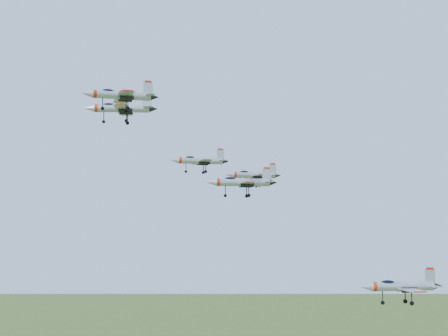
{
  "coord_description": "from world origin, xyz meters",
  "views": [
    {
      "loc": [
        3.73,
        -105.32,
        115.32
      ],
      "look_at": [
        5.99,
        -2.1,
        124.23
      ],
      "focal_mm": 50.0,
      "sensor_mm": 36.0,
      "label": 1
    }
  ],
  "objects": [
    {
      "name": "jet_lead",
      "position": [
        -13.09,
        9.32,
        136.33
      ],
      "size": [
        13.75,
        11.34,
        3.68
      ],
      "rotation": [
        0.0,
        0.0,
        0.05
      ],
      "color": "#A3A9B0"
    },
    {
      "name": "jet_left_high",
      "position": [
        1.74,
        1.29,
        125.8
      ],
      "size": [
        10.4,
        8.77,
        2.8
      ],
      "rotation": [
        0.0,
        0.0,
        0.22
      ],
      "color": "#A3A9B0"
    },
    {
      "name": "jet_right_high",
      "position": [
        -9.19,
        -17.65,
        133.3
      ],
      "size": [
        10.94,
        9.28,
        2.96
      ],
      "rotation": [
        0.0,
        0.0,
        0.26
      ],
      "color": "#A3A9B0"
    },
    {
      "name": "jet_left_low",
      "position": [
        11.57,
        10.08,
        124.01
      ],
      "size": [
        10.8,
        9.12,
        2.91
      ],
      "rotation": [
        0.0,
        0.0,
        0.23
      ],
      "color": "#A3A9B0"
    },
    {
      "name": "jet_right_low",
      "position": [
        8.3,
        -12.21,
        121.24
      ],
      "size": [
        10.93,
        9.08,
        2.92
      ],
      "rotation": [
        0.0,
        0.0,
        0.1
      ],
      "color": "#A3A9B0"
    },
    {
      "name": "jet_trail",
      "position": [
        34.55,
        -3.77,
        104.92
      ],
      "size": [
        14.05,
        11.67,
        3.75
      ],
      "rotation": [
        0.0,
        0.0,
        0.1
      ],
      "color": "#A3A9B0"
    }
  ]
}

